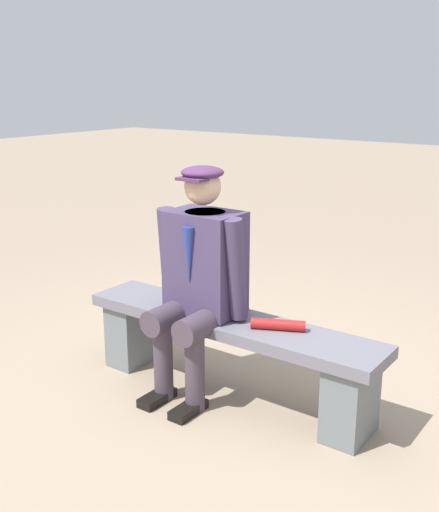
# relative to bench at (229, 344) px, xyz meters

# --- Properties ---
(ground_plane) EXTENTS (30.00, 30.00, 0.00)m
(ground_plane) POSITION_rel_bench_xyz_m (0.00, 0.00, -0.32)
(ground_plane) COLOR gray
(bench) EXTENTS (1.83, 0.36, 0.48)m
(bench) POSITION_rel_bench_xyz_m (0.00, 0.00, 0.00)
(bench) COLOR slate
(bench) RESTS_ON ground
(seated_man) EXTENTS (0.58, 0.57, 1.32)m
(seated_man) POSITION_rel_bench_xyz_m (0.16, 0.06, 0.40)
(seated_man) COLOR #433758
(seated_man) RESTS_ON ground
(rolled_magazine) EXTENTS (0.29, 0.18, 0.06)m
(rolled_magazine) POSITION_rel_bench_xyz_m (-0.31, -0.01, 0.19)
(rolled_magazine) COLOR #B21E1E
(rolled_magazine) RESTS_ON bench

